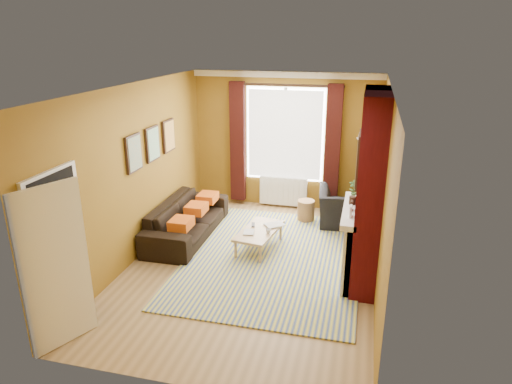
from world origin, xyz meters
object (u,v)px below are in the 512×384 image
armchair (348,208)px  sofa (187,219)px  floor_lamp (361,156)px  coffee_table (259,232)px  wicker_stool (306,210)px

armchair → sofa: bearing=17.4°
floor_lamp → sofa: bearing=-151.5°
coffee_table → wicker_stool: (0.60, 1.45, -0.11)m
wicker_stool → floor_lamp: bearing=21.2°
armchair → floor_lamp: 1.04m
sofa → coffee_table: 1.41m
sofa → floor_lamp: size_ratio=1.37×
wicker_stool → floor_lamp: (0.98, 0.38, 1.08)m
armchair → wicker_stool: armchair is taller
sofa → wicker_stool: size_ratio=5.37×
sofa → wicker_stool: (1.99, 1.24, -0.12)m
coffee_table → floor_lamp: floor_lamp is taller
sofa → coffee_table: sofa is taller
sofa → armchair: armchair is taller
coffee_table → wicker_stool: size_ratio=2.76×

